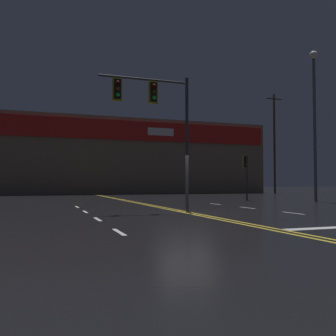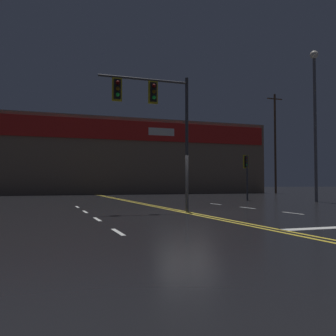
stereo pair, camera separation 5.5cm
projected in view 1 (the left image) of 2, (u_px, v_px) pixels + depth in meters
ground_plane at (187, 212)px, 15.98m from camera, size 200.00×200.00×0.00m
road_markings at (212, 214)px, 15.19m from camera, size 12.07×60.00×0.01m
traffic_signal_median at (153, 107)px, 16.21m from camera, size 4.03×0.36×5.99m
traffic_signal_corner_northeast at (246, 167)px, 27.91m from camera, size 0.42×0.36×3.37m
streetlight_near_right at (314, 106)px, 25.63m from camera, size 0.56×0.56×10.39m
building_backdrop at (89, 157)px, 46.50m from camera, size 43.72×10.23×8.91m
utility_pole_row at (95, 135)px, 39.69m from camera, size 47.64×0.26×12.53m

